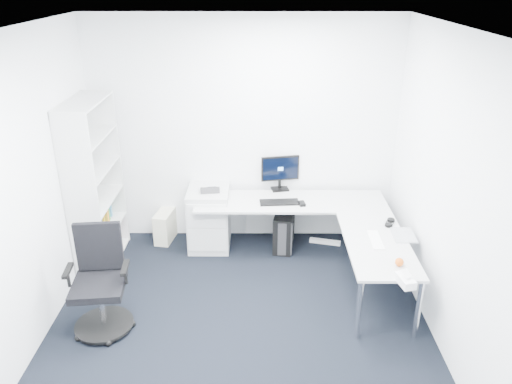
{
  "coord_description": "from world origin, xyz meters",
  "views": [
    {
      "loc": [
        0.18,
        -3.56,
        3.1
      ],
      "look_at": [
        0.15,
        1.05,
        1.05
      ],
      "focal_mm": 35.0,
      "sensor_mm": 36.0,
      "label": 1
    }
  ],
  "objects_px": {
    "task_chair": "(98,284)",
    "bookshelf": "(94,185)",
    "monitor": "(280,173)",
    "laptop": "(405,226)",
    "l_desk": "(291,238)"
  },
  "relations": [
    {
      "from": "task_chair",
      "to": "bookshelf",
      "type": "bearing_deg",
      "value": 100.01
    },
    {
      "from": "bookshelf",
      "to": "task_chair",
      "type": "distance_m",
      "value": 1.35
    },
    {
      "from": "bookshelf",
      "to": "monitor",
      "type": "xyz_separation_m",
      "value": [
        2.06,
        0.58,
        -0.08
      ]
    },
    {
      "from": "task_chair",
      "to": "monitor",
      "type": "xyz_separation_m",
      "value": [
        1.71,
        1.81,
        0.37
      ]
    },
    {
      "from": "bookshelf",
      "to": "monitor",
      "type": "distance_m",
      "value": 2.14
    },
    {
      "from": "bookshelf",
      "to": "monitor",
      "type": "height_order",
      "value": "bookshelf"
    },
    {
      "from": "task_chair",
      "to": "laptop",
      "type": "bearing_deg",
      "value": 6.71
    },
    {
      "from": "monitor",
      "to": "l_desk",
      "type": "bearing_deg",
      "value": -90.73
    },
    {
      "from": "monitor",
      "to": "laptop",
      "type": "xyz_separation_m",
      "value": [
        1.21,
        -1.16,
        -0.11
      ]
    },
    {
      "from": "monitor",
      "to": "task_chair",
      "type": "bearing_deg",
      "value": -144.54
    },
    {
      "from": "task_chair",
      "to": "laptop",
      "type": "height_order",
      "value": "task_chair"
    },
    {
      "from": "monitor",
      "to": "laptop",
      "type": "bearing_deg",
      "value": -54.82
    },
    {
      "from": "l_desk",
      "to": "task_chair",
      "type": "xyz_separation_m",
      "value": [
        -1.83,
        -1.18,
        0.18
      ]
    },
    {
      "from": "monitor",
      "to": "laptop",
      "type": "relative_size",
      "value": 1.44
    },
    {
      "from": "task_chair",
      "to": "laptop",
      "type": "xyz_separation_m",
      "value": [
        2.92,
        0.65,
        0.26
      ]
    }
  ]
}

